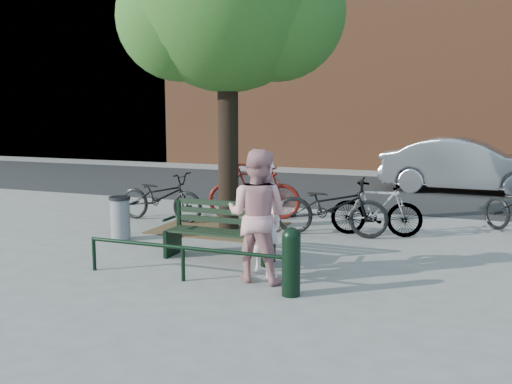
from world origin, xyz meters
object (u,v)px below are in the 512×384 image
at_px(bollard, 291,259).
at_px(bicycle_c, 331,207).
at_px(park_bench, 221,230).
at_px(parked_car, 466,166).
at_px(person_left, 265,217).
at_px(person_right, 257,215).
at_px(litter_bin, 120,218).

height_order(bollard, bicycle_c, bicycle_c).
xyz_separation_m(park_bench, bollard, (1.60, -1.33, 0.00)).
height_order(park_bench, parked_car, parked_car).
relative_size(person_left, bicycle_c, 0.80).
bearing_deg(bicycle_c, person_right, 169.99).
relative_size(person_left, litter_bin, 2.14).
bearing_deg(bicycle_c, parked_car, -23.00).
distance_m(person_left, parked_car, 9.94).
bearing_deg(park_bench, person_left, -30.21).
relative_size(bollard, bicycle_c, 0.42).
relative_size(litter_bin, bicycle_c, 0.37).
xyz_separation_m(park_bench, person_left, (0.95, -0.55, 0.38)).
relative_size(park_bench, litter_bin, 2.18).
xyz_separation_m(person_left, bicycle_c, (0.30, 2.80, -0.29)).
height_order(person_right, bollard, person_right).
relative_size(person_left, person_right, 0.92).
bearing_deg(park_bench, parked_car, 68.66).
bearing_deg(person_left, litter_bin, 15.79).
relative_size(person_right, litter_bin, 2.32).
bearing_deg(person_right, person_left, -87.60).
distance_m(person_right, litter_bin, 3.58).
relative_size(person_right, bicycle_c, 0.86).
bearing_deg(parked_car, bollard, 172.37).
height_order(person_right, bicycle_c, person_right).
relative_size(park_bench, person_right, 0.94).
distance_m(bollard, litter_bin, 4.33).
bearing_deg(bicycle_c, person_left, 169.38).
distance_m(park_bench, bicycle_c, 2.58).
xyz_separation_m(person_right, litter_bin, (-3.24, 1.43, -0.52)).
xyz_separation_m(park_bench, person_right, (0.95, -0.86, 0.45)).
relative_size(park_bench, parked_car, 0.37).
distance_m(park_bench, parked_car, 9.72).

